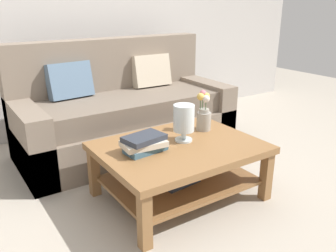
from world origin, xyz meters
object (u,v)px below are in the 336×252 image
object	(u,v)px
book_stack_main	(144,143)
glass_hurricane_vase	(184,120)
coffee_table	(179,159)
couch	(123,113)
flower_pitcher	(204,114)

from	to	relation	value
book_stack_main	glass_hurricane_vase	size ratio (longest dim) A/B	1.14
book_stack_main	glass_hurricane_vase	distance (m)	0.36
coffee_table	couch	bearing A→B (deg)	85.16
coffee_table	glass_hurricane_vase	bearing A→B (deg)	33.81
couch	book_stack_main	xyz separation A→B (m)	(-0.36, -1.04, 0.12)
coffee_table	flower_pitcher	xyz separation A→B (m)	(0.35, 0.16, 0.25)
couch	flower_pitcher	distance (m)	0.97
couch	glass_hurricane_vase	xyz separation A→B (m)	(-0.02, -1.02, 0.22)
coffee_table	glass_hurricane_vase	size ratio (longest dim) A/B	4.14
coffee_table	flower_pitcher	distance (m)	0.45
coffee_table	book_stack_main	xyz separation A→B (m)	(-0.27, 0.03, 0.17)
book_stack_main	flower_pitcher	size ratio (longest dim) A/B	0.98
book_stack_main	flower_pitcher	world-z (taller)	flower_pitcher
couch	flower_pitcher	world-z (taller)	couch
couch	glass_hurricane_vase	size ratio (longest dim) A/B	7.36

